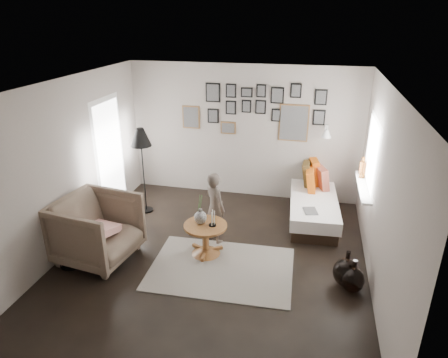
% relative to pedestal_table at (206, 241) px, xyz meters
% --- Properties ---
extents(ground, '(4.80, 4.80, 0.00)m').
position_rel_pedestal_table_xyz_m(ground, '(0.14, -0.07, -0.24)').
color(ground, black).
rests_on(ground, ground).
extents(wall_back, '(4.50, 0.00, 4.50)m').
position_rel_pedestal_table_xyz_m(wall_back, '(0.14, 2.33, 1.06)').
color(wall_back, gray).
rests_on(wall_back, ground).
extents(wall_front, '(4.50, 0.00, 4.50)m').
position_rel_pedestal_table_xyz_m(wall_front, '(0.14, -2.47, 1.06)').
color(wall_front, gray).
rests_on(wall_front, ground).
extents(wall_left, '(0.00, 4.80, 4.80)m').
position_rel_pedestal_table_xyz_m(wall_left, '(-2.11, -0.07, 1.06)').
color(wall_left, gray).
rests_on(wall_left, ground).
extents(wall_right, '(0.00, 4.80, 4.80)m').
position_rel_pedestal_table_xyz_m(wall_right, '(2.39, -0.07, 1.06)').
color(wall_right, gray).
rests_on(wall_right, ground).
extents(ceiling, '(4.80, 4.80, 0.00)m').
position_rel_pedestal_table_xyz_m(ceiling, '(0.14, -0.07, 2.36)').
color(ceiling, white).
rests_on(ceiling, wall_back).
extents(door_left, '(0.00, 2.14, 2.14)m').
position_rel_pedestal_table_xyz_m(door_left, '(-2.10, 1.13, 0.81)').
color(door_left, white).
rests_on(door_left, wall_left).
extents(window_right, '(0.15, 1.32, 1.30)m').
position_rel_pedestal_table_xyz_m(window_right, '(2.31, 1.27, 0.69)').
color(window_right, white).
rests_on(window_right, wall_right).
extents(gallery_wall, '(2.74, 0.03, 1.08)m').
position_rel_pedestal_table_xyz_m(gallery_wall, '(0.43, 2.31, 1.51)').
color(gallery_wall, brown).
rests_on(gallery_wall, wall_back).
extents(wall_sconce, '(0.18, 0.36, 0.16)m').
position_rel_pedestal_table_xyz_m(wall_sconce, '(1.69, 2.06, 1.23)').
color(wall_sconce, white).
rests_on(wall_sconce, wall_back).
extents(rug, '(2.10, 1.51, 0.01)m').
position_rel_pedestal_table_xyz_m(rug, '(0.32, -0.32, -0.23)').
color(rug, beige).
rests_on(rug, ground).
extents(pedestal_table, '(0.65, 0.65, 0.51)m').
position_rel_pedestal_table_xyz_m(pedestal_table, '(0.00, 0.00, 0.00)').
color(pedestal_table, brown).
rests_on(pedestal_table, ground).
extents(vase, '(0.19, 0.19, 0.47)m').
position_rel_pedestal_table_xyz_m(vase, '(-0.08, 0.02, 0.42)').
color(vase, black).
rests_on(vase, pedestal_table).
extents(candles, '(0.11, 0.11, 0.24)m').
position_rel_pedestal_table_xyz_m(candles, '(0.11, 0.00, 0.39)').
color(candles, black).
rests_on(candles, pedestal_table).
extents(daybed, '(0.92, 1.95, 0.92)m').
position_rel_pedestal_table_xyz_m(daybed, '(1.57, 1.62, 0.04)').
color(daybed, black).
rests_on(daybed, ground).
extents(magazine_on_daybed, '(0.27, 0.32, 0.01)m').
position_rel_pedestal_table_xyz_m(magazine_on_daybed, '(1.52, 0.98, 0.19)').
color(magazine_on_daybed, black).
rests_on(magazine_on_daybed, daybed).
extents(armchair, '(1.21, 1.19, 0.98)m').
position_rel_pedestal_table_xyz_m(armchair, '(-1.54, -0.45, 0.25)').
color(armchair, brown).
rests_on(armchair, ground).
extents(armchair_cushion, '(0.52, 0.53, 0.20)m').
position_rel_pedestal_table_xyz_m(armchair_cushion, '(-1.51, -0.40, 0.24)').
color(armchair_cushion, white).
rests_on(armchair_cushion, armchair).
extents(floor_lamp, '(0.37, 0.37, 1.60)m').
position_rel_pedestal_table_xyz_m(floor_lamp, '(-1.48, 1.16, 1.14)').
color(floor_lamp, black).
rests_on(floor_lamp, ground).
extents(magazine_basket, '(0.41, 0.41, 0.43)m').
position_rel_pedestal_table_xyz_m(magazine_basket, '(-1.86, -0.70, -0.02)').
color(magazine_basket, black).
rests_on(magazine_basket, ground).
extents(demijohn_large, '(0.35, 0.35, 0.53)m').
position_rel_pedestal_table_xyz_m(demijohn_large, '(2.05, -0.30, -0.03)').
color(demijohn_large, black).
rests_on(demijohn_large, ground).
extents(demijohn_small, '(0.31, 0.31, 0.48)m').
position_rel_pedestal_table_xyz_m(demijohn_small, '(2.14, -0.42, -0.06)').
color(demijohn_small, black).
rests_on(demijohn_small, ground).
extents(child, '(0.51, 0.50, 1.18)m').
position_rel_pedestal_table_xyz_m(child, '(0.04, 0.43, 0.35)').
color(child, brown).
rests_on(child, ground).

